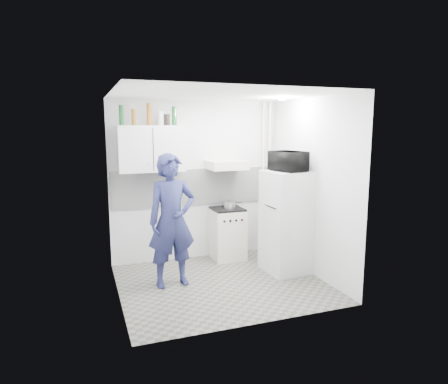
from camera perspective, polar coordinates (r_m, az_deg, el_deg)
name	(u,v)px	position (r m, az deg, el deg)	size (l,w,h in m)	color
floor	(221,283)	(5.77, -0.36, -12.89)	(2.80, 2.80, 0.00)	#64635A
ceiling	(221,94)	(5.36, -0.39, 13.80)	(2.80, 2.80, 0.00)	white
wall_back	(196,181)	(6.59, -4.03, 1.60)	(2.80, 2.80, 0.00)	silver
wall_left	(115,199)	(5.12, -15.29, -0.90)	(2.60, 2.60, 0.00)	silver
wall_right	(311,187)	(6.03, 12.26, 0.69)	(2.60, 2.60, 0.00)	silver
person	(172,221)	(5.50, -7.45, -4.07)	(0.67, 0.44, 1.83)	#20234D
stove	(227,234)	(6.68, 0.49, -6.04)	(0.52, 0.52, 0.83)	silver
fridge	(287,222)	(6.10, 8.98, -4.22)	(0.63, 0.63, 1.53)	white
stove_top	(227,209)	(6.58, 0.49, -2.43)	(0.50, 0.50, 0.03)	black
saucepan	(230,205)	(6.56, 0.79, -1.86)	(0.19, 0.19, 0.11)	silver
microwave	(289,161)	(5.95, 9.20, 4.36)	(0.36, 0.53, 0.29)	black
bottle_a	(121,115)	(6.14, -14.46, 10.58)	(0.07, 0.07, 0.30)	#144C1E
bottle_b	(133,117)	(6.16, -12.80, 10.37)	(0.06, 0.06, 0.24)	brown
bottle_d	(149,114)	(6.20, -10.65, 10.85)	(0.07, 0.07, 0.33)	brown
canister_a	(161,118)	(6.23, -9.06, 10.35)	(0.09, 0.09, 0.21)	#B2B7BC
canister_b	(167,120)	(6.25, -8.16, 10.17)	(0.09, 0.09, 0.17)	black
bottle_e	(174,116)	(6.27, -7.13, 10.73)	(0.07, 0.07, 0.29)	#144C1E
upper_cabinet	(151,149)	(6.21, -10.35, 6.10)	(1.00, 0.35, 0.70)	white
range_hood	(227,165)	(6.47, 0.40, 3.88)	(0.60, 0.50, 0.14)	silver
backsplash	(196,187)	(6.59, -3.99, 0.73)	(2.74, 0.03, 0.60)	white
pipe_a	(269,178)	(6.99, 6.45, 2.00)	(0.05, 0.05, 2.60)	silver
pipe_b	(263,178)	(6.94, 5.57, 1.96)	(0.04, 0.04, 2.60)	silver
ceiling_spot_fixture	(282,99)	(5.95, 8.29, 12.97)	(0.10, 0.10, 0.02)	white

